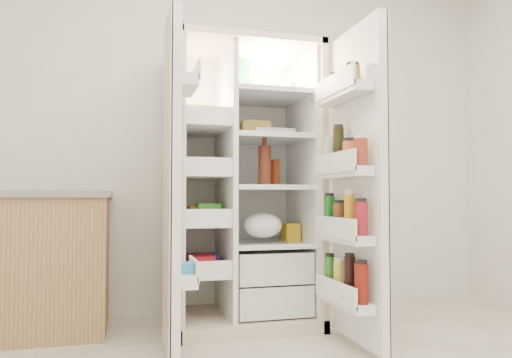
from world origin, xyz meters
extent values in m
cube|color=white|center=(0.00, 2.00, 1.35)|extent=(4.00, 0.02, 2.70)
cube|color=beige|center=(-0.04, 1.93, 0.90)|extent=(0.92, 0.04, 1.80)
cube|color=beige|center=(-0.48, 1.60, 0.90)|extent=(0.04, 0.70, 1.80)
cube|color=beige|center=(0.40, 1.60, 0.90)|extent=(0.04, 0.70, 1.80)
cube|color=beige|center=(-0.04, 1.60, 1.78)|extent=(0.92, 0.70, 0.04)
cube|color=beige|center=(-0.04, 1.60, 0.04)|extent=(0.92, 0.70, 0.08)
cube|color=white|center=(-0.04, 1.90, 0.92)|extent=(0.84, 0.02, 1.68)
cube|color=white|center=(-0.45, 1.60, 0.92)|extent=(0.02, 0.62, 1.68)
cube|color=white|center=(0.37, 1.60, 0.92)|extent=(0.02, 0.62, 1.68)
cube|color=white|center=(-0.15, 1.60, 0.92)|extent=(0.03, 0.62, 1.68)
cube|color=silver|center=(0.11, 1.58, 0.18)|extent=(0.47, 0.52, 0.19)
cube|color=silver|center=(0.11, 1.58, 0.39)|extent=(0.47, 0.52, 0.19)
cube|color=#FFD18C|center=(0.11, 1.65, 1.72)|extent=(0.30, 0.30, 0.02)
cube|color=white|center=(-0.31, 1.60, 0.35)|extent=(0.28, 0.58, 0.02)
cube|color=white|center=(-0.31, 1.60, 0.65)|extent=(0.28, 0.58, 0.02)
cube|color=white|center=(-0.31, 1.60, 0.95)|extent=(0.28, 0.58, 0.02)
cube|color=white|center=(-0.31, 1.60, 1.25)|extent=(0.28, 0.58, 0.02)
cube|color=white|center=(0.11, 1.60, 0.52)|extent=(0.49, 0.58, 0.01)
cube|color=white|center=(0.11, 1.60, 0.88)|extent=(0.49, 0.58, 0.01)
cube|color=white|center=(0.11, 1.60, 1.20)|extent=(0.49, 0.58, 0.02)
cube|color=white|center=(0.11, 1.60, 1.48)|extent=(0.49, 0.58, 0.02)
cube|color=red|center=(-0.31, 1.60, 0.41)|extent=(0.16, 0.20, 0.10)
cube|color=#379228|center=(-0.31, 1.60, 0.72)|extent=(0.14, 0.18, 0.12)
cube|color=white|center=(-0.31, 1.60, 0.99)|extent=(0.20, 0.22, 0.07)
cube|color=gold|center=(-0.31, 1.60, 1.33)|extent=(0.15, 0.16, 0.14)
cube|color=#4235A0|center=(-0.31, 1.60, 0.40)|extent=(0.18, 0.20, 0.09)
cube|color=orange|center=(-0.31, 1.60, 0.71)|extent=(0.14, 0.18, 0.10)
cube|color=white|center=(-0.31, 1.60, 1.02)|extent=(0.16, 0.16, 0.12)
sphere|color=orange|center=(-0.01, 1.50, 0.12)|extent=(0.07, 0.07, 0.07)
sphere|color=orange|center=(0.08, 1.54, 0.12)|extent=(0.07, 0.07, 0.07)
sphere|color=orange|center=(0.18, 1.50, 0.12)|extent=(0.07, 0.07, 0.07)
sphere|color=orange|center=(0.04, 1.64, 0.12)|extent=(0.07, 0.07, 0.07)
sphere|color=orange|center=(0.14, 1.62, 0.12)|extent=(0.07, 0.07, 0.07)
sphere|color=orange|center=(0.24, 1.58, 0.12)|extent=(0.07, 0.07, 0.07)
sphere|color=orange|center=(-0.04, 1.58, 0.12)|extent=(0.07, 0.07, 0.07)
sphere|color=orange|center=(0.20, 1.64, 0.12)|extent=(0.07, 0.07, 0.07)
ellipsoid|color=#417326|center=(0.11, 1.60, 0.40)|extent=(0.26, 0.24, 0.11)
cylinder|color=#451A0E|center=(0.07, 1.45, 1.01)|extent=(0.08, 0.08, 0.25)
cylinder|color=#64210B|center=(0.16, 1.54, 0.97)|extent=(0.06, 0.06, 0.17)
cube|color=#299960|center=(-0.04, 1.58, 1.60)|extent=(0.08, 0.08, 0.23)
cylinder|color=silver|center=(0.26, 1.55, 1.53)|extent=(0.10, 0.10, 0.09)
cylinder|color=olive|center=(0.10, 1.72, 1.53)|extent=(0.07, 0.07, 0.09)
cube|color=white|center=(0.17, 1.60, 1.24)|extent=(0.27, 0.11, 0.07)
cube|color=#A88E43|center=(0.05, 1.61, 1.26)|extent=(0.19, 0.10, 0.11)
ellipsoid|color=white|center=(0.07, 1.52, 0.61)|extent=(0.25, 0.22, 0.16)
cube|color=gold|center=(0.30, 1.62, 0.59)|extent=(0.10, 0.12, 0.12)
cube|color=white|center=(-0.54, 1.05, 0.90)|extent=(0.05, 0.40, 1.72)
cube|color=beige|center=(-0.57, 1.05, 0.90)|extent=(0.01, 0.40, 1.72)
cube|color=white|center=(-0.47, 1.05, 0.40)|extent=(0.09, 0.32, 0.06)
cube|color=white|center=(-0.47, 1.05, 1.40)|extent=(0.09, 0.32, 0.06)
cube|color=#338CCC|center=(-0.47, 1.05, 0.43)|extent=(0.07, 0.12, 0.10)
cube|color=white|center=(0.46, 0.96, 0.90)|extent=(0.05, 0.58, 1.72)
cube|color=beige|center=(0.48, 0.96, 0.90)|extent=(0.01, 0.58, 1.72)
cube|color=white|center=(0.37, 0.96, 0.26)|extent=(0.11, 0.50, 0.05)
cube|color=white|center=(0.37, 0.96, 0.60)|extent=(0.11, 0.50, 0.05)
cube|color=white|center=(0.37, 0.96, 0.95)|extent=(0.11, 0.50, 0.05)
cube|color=white|center=(0.37, 0.96, 1.38)|extent=(0.11, 0.50, 0.05)
cylinder|color=maroon|center=(0.37, 0.76, 0.39)|extent=(0.07, 0.07, 0.20)
cylinder|color=black|center=(0.37, 0.89, 0.40)|extent=(0.06, 0.06, 0.22)
cylinder|color=gold|center=(0.37, 1.02, 0.38)|extent=(0.06, 0.06, 0.18)
cylinder|color=#2E7627|center=(0.37, 1.15, 0.38)|extent=(0.06, 0.06, 0.19)
cylinder|color=maroon|center=(0.37, 0.76, 0.71)|extent=(0.07, 0.07, 0.17)
cylinder|color=orange|center=(0.37, 0.89, 0.73)|extent=(0.06, 0.06, 0.21)
cylinder|color=brown|center=(0.37, 1.02, 0.70)|extent=(0.07, 0.07, 0.16)
cylinder|color=#155D1A|center=(0.37, 1.15, 0.72)|extent=(0.06, 0.06, 0.20)
cylinder|color=maroon|center=(0.37, 0.76, 1.04)|extent=(0.07, 0.07, 0.14)
cylinder|color=#BF5631|center=(0.37, 0.89, 1.04)|extent=(0.07, 0.07, 0.14)
cylinder|color=black|center=(0.37, 1.02, 1.09)|extent=(0.06, 0.06, 0.23)
cylinder|color=beige|center=(0.37, 1.15, 1.06)|extent=(0.06, 0.06, 0.18)
cylinder|color=olive|center=(0.37, 0.84, 1.45)|extent=(0.08, 0.08, 0.10)
cylinder|color=brown|center=(0.37, 1.06, 1.45)|extent=(0.08, 0.08, 0.10)
cube|color=#A38051|center=(-1.45, 1.71, 0.41)|extent=(1.14, 0.59, 0.82)
cube|color=gray|center=(-1.45, 1.71, 0.84)|extent=(1.18, 0.63, 0.04)
camera|label=1|loc=(-0.78, -1.46, 0.81)|focal=34.00mm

